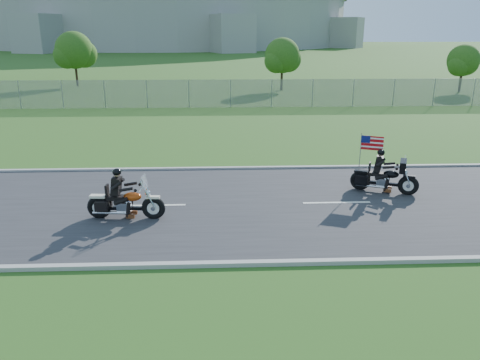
{
  "coord_description": "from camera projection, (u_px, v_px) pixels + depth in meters",
  "views": [
    {
      "loc": [
        0.26,
        -14.08,
        5.4
      ],
      "look_at": [
        0.85,
        0.0,
        0.86
      ],
      "focal_mm": 35.0,
      "sensor_mm": 36.0,
      "label": 1
    }
  ],
  "objects": [
    {
      "name": "tree_fence_mid",
      "position": [
        75.0,
        52.0,
        45.84
      ],
      "size": [
        3.96,
        3.69,
        5.3
      ],
      "color": "#382316",
      "rests_on": "ground"
    },
    {
      "name": "curb_south",
      "position": [
        212.0,
        264.0,
        11.17
      ],
      "size": [
        120.0,
        0.18,
        0.12
      ],
      "primitive_type": "cube",
      "color": "#9E9B93",
      "rests_on": "ground"
    },
    {
      "name": "motorcycle_follow",
      "position": [
        384.0,
        178.0,
        16.06
      ],
      "size": [
        2.18,
        1.19,
        1.92
      ],
      "rotation": [
        0.0,
        0.0,
        -0.4
      ],
      "color": "black",
      "rests_on": "ground"
    },
    {
      "name": "road",
      "position": [
        214.0,
        205.0,
        15.03
      ],
      "size": [
        120.0,
        8.0,
        0.04
      ],
      "primitive_type": "cube",
      "color": "#28282B",
      "rests_on": "ground"
    },
    {
      "name": "stadium",
      "position": [
        164.0,
        1.0,
        171.13
      ],
      "size": [
        140.4,
        140.4,
        29.2
      ],
      "color": "#A3A099",
      "rests_on": "ground"
    },
    {
      "name": "fence",
      "position": [
        147.0,
        94.0,
        33.55
      ],
      "size": [
        60.0,
        0.03,
        2.0
      ],
      "primitive_type": "cube",
      "color": "gray",
      "rests_on": "ground"
    },
    {
      "name": "curb_north",
      "position": [
        215.0,
        169.0,
        18.87
      ],
      "size": [
        120.0,
        0.18,
        0.12
      ],
      "primitive_type": "cube",
      "color": "#9E9B93",
      "rests_on": "ground"
    },
    {
      "name": "ground",
      "position": [
        214.0,
        206.0,
        15.03
      ],
      "size": [
        420.0,
        420.0,
        0.0
      ],
      "primitive_type": "plane",
      "color": "#2E5019",
      "rests_on": "ground"
    },
    {
      "name": "motorcycle_lead",
      "position": [
        125.0,
        203.0,
        13.83
      ],
      "size": [
        2.35,
        0.67,
        1.58
      ],
      "rotation": [
        0.0,
        0.0,
        -0.07
      ],
      "color": "black",
      "rests_on": "ground"
    },
    {
      "name": "tree_fence_near",
      "position": [
        283.0,
        57.0,
        42.93
      ],
      "size": [
        3.52,
        3.28,
        4.75
      ],
      "color": "#382316",
      "rests_on": "ground"
    },
    {
      "name": "tree_fence_far",
      "position": [
        463.0,
        62.0,
        41.77
      ],
      "size": [
        3.08,
        2.87,
        4.2
      ],
      "color": "#382316",
      "rests_on": "ground"
    }
  ]
}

